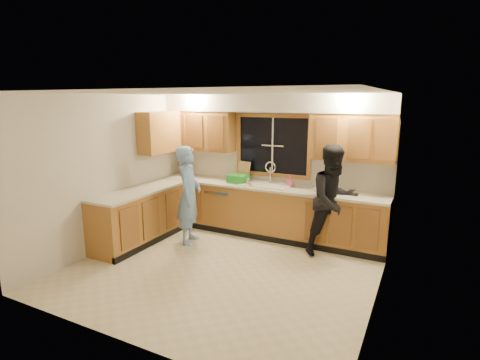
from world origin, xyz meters
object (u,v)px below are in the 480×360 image
object	(u,v)px
man	(189,195)
bowl	(321,190)
woman	(333,201)
dish_crate	(238,179)
soap_bottle	(290,181)
dishwasher	(224,207)
knife_block	(185,170)
sink	(266,188)
stove	(116,226)

from	to	relation	value
man	bowl	bearing A→B (deg)	-84.72
woman	bowl	size ratio (longest dim) A/B	7.63
man	dish_crate	bearing A→B (deg)	-48.01
woman	soap_bottle	distance (m)	0.97
dishwasher	soap_bottle	xyz separation A→B (m)	(1.26, 0.12, 0.60)
dishwasher	bowl	xyz separation A→B (m)	(1.84, 0.02, 0.54)
dish_crate	man	bearing A→B (deg)	-118.62
soap_bottle	bowl	distance (m)	0.60
dish_crate	woman	bearing A→B (deg)	-8.82
dishwasher	soap_bottle	size ratio (longest dim) A/B	4.33
knife_block	soap_bottle	world-z (taller)	knife_block
bowl	soap_bottle	bearing A→B (deg)	169.86
woman	bowl	distance (m)	0.43
sink	knife_block	bearing A→B (deg)	178.43
man	soap_bottle	bearing A→B (deg)	-73.62
dish_crate	sink	bearing A→B (deg)	3.58
stove	man	size ratio (longest dim) A/B	0.54
sink	soap_bottle	xyz separation A→B (m)	(0.41, 0.11, 0.15)
sink	stove	size ratio (longest dim) A/B	0.96
woman	dish_crate	xyz separation A→B (m)	(-1.81, 0.28, 0.12)
stove	knife_block	distance (m)	1.96
woman	man	bearing A→B (deg)	147.89
man	woman	size ratio (longest dim) A/B	0.96
man	bowl	xyz separation A→B (m)	(2.01, 0.92, 0.11)
man	knife_block	world-z (taller)	man
knife_block	bowl	size ratio (longest dim) A/B	1.00
sink	man	distance (m)	1.37
woman	soap_bottle	xyz separation A→B (m)	(-0.86, 0.42, 0.14)
soap_bottle	stove	bearing A→B (deg)	-138.82
woman	knife_block	xyz separation A→B (m)	(-3.05, 0.36, 0.16)
dishwasher	soap_bottle	bearing A→B (deg)	5.58
dishwasher	soap_bottle	distance (m)	1.40
knife_block	man	bearing A→B (deg)	-59.06
sink	bowl	xyz separation A→B (m)	(0.99, 0.00, 0.08)
man	woman	distance (m)	2.37
sink	stove	world-z (taller)	sink
bowl	woman	bearing A→B (deg)	-48.85
dishwasher	dish_crate	bearing A→B (deg)	-3.43
stove	bowl	distance (m)	3.38
man	soap_bottle	xyz separation A→B (m)	(1.43, 1.03, 0.18)
dish_crate	soap_bottle	bearing A→B (deg)	8.54
man	soap_bottle	world-z (taller)	man
dishwasher	stove	distance (m)	2.04
sink	soap_bottle	world-z (taller)	sink
stove	soap_bottle	distance (m)	2.99
man	knife_block	size ratio (longest dim) A/B	7.26
dishwasher	bowl	bearing A→B (deg)	0.58
sink	stove	bearing A→B (deg)	-134.61
man	dish_crate	xyz separation A→B (m)	(0.48, 0.89, 0.16)
dishwasher	dish_crate	distance (m)	0.67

